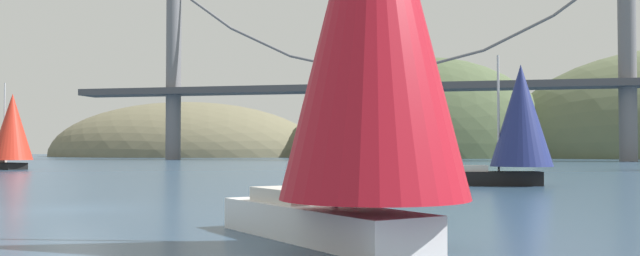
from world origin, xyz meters
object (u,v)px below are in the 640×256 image
sailboat_navy_sail (518,121)px  sailboat_crimson_sail (369,27)px  sailboat_scarlet_sail (11,130)px  channel_buoy (366,173)px

sailboat_navy_sail → sailboat_crimson_sail: (-5.08, -26.59, 1.07)m
sailboat_crimson_sail → sailboat_navy_sail: bearing=79.2°
sailboat_scarlet_sail → sailboat_crimson_sail: size_ratio=0.85×
sailboat_navy_sail → sailboat_crimson_sail: size_ratio=0.73×
sailboat_crimson_sail → channel_buoy: 35.70m
sailboat_navy_sail → sailboat_crimson_sail: bearing=-100.8°
sailboat_scarlet_sail → sailboat_crimson_sail: 63.13m
sailboat_navy_sail → sailboat_scarlet_sail: size_ratio=0.86×
sailboat_scarlet_sail → channel_buoy: size_ratio=3.38×
sailboat_scarlet_sail → sailboat_crimson_sail: (43.35, -45.89, 0.86)m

